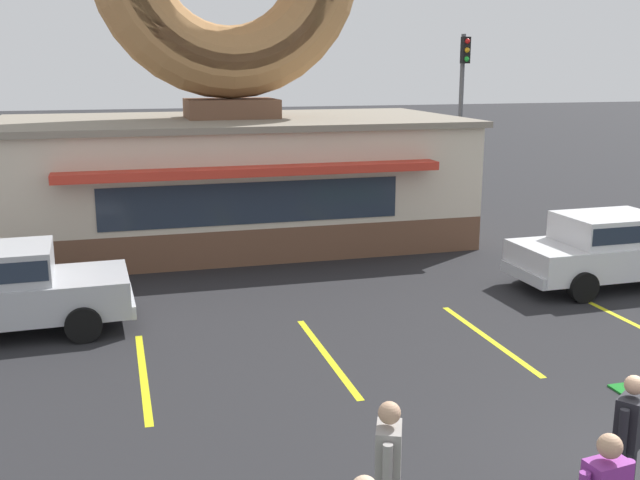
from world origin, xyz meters
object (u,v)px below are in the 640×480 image
Objects in this scene: pedestrian_beanie_man at (629,438)px; trash_bin at (28,260)px; car_white at (612,247)px; traffic_light_pole at (462,95)px; pedestrian_hooded_kid at (388,473)px.

pedestrian_beanie_man is 1.62× the size of trash_bin.
traffic_light_pole is at bearing 81.51° from car_white.
pedestrian_hooded_kid reaches higher than car_white.
trash_bin is 0.17× the size of traffic_light_pole.
traffic_light_pole is at bearing 27.13° from trash_bin.
car_white reaches higher than pedestrian_beanie_man.
pedestrian_hooded_kid is at bearing -117.69° from traffic_light_pole.
traffic_light_pole is at bearing 69.39° from pedestrian_beanie_man.
pedestrian_hooded_kid reaches higher than pedestrian_beanie_man.
pedestrian_beanie_man is 13.26m from trash_bin.
trash_bin is at bearing 111.07° from pedestrian_hooded_kid.
traffic_light_pole reaches higher than trash_bin.
pedestrian_hooded_kid is 2.76m from pedestrian_beanie_man.
trash_bin is (-12.38, 3.75, -0.37)m from car_white.
trash_bin is (-7.10, 11.20, -0.37)m from pedestrian_beanie_man.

